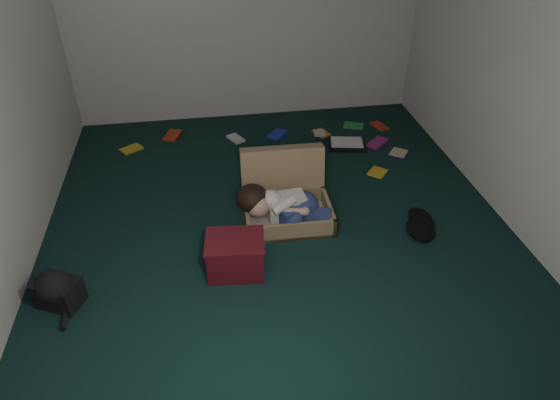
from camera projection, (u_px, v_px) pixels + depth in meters
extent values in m
plane|color=black|center=(277.00, 223.00, 4.42)|extent=(4.50, 4.50, 0.00)
plane|color=silver|center=(245.00, 6.00, 5.49)|extent=(4.50, 0.00, 4.50)
plane|color=silver|center=(371.00, 311.00, 1.85)|extent=(4.50, 0.00, 4.50)
plane|color=silver|center=(527.00, 67.00, 3.94)|extent=(0.00, 4.50, 4.50)
cube|color=#9F8157|center=(288.00, 214.00, 4.38)|extent=(0.77, 0.56, 0.17)
cube|color=beige|center=(288.00, 218.00, 4.40)|extent=(0.70, 0.49, 0.02)
cube|color=#9F8157|center=(282.00, 176.00, 4.56)|extent=(0.76, 0.25, 0.56)
cube|color=white|center=(286.00, 207.00, 4.30)|extent=(0.34, 0.22, 0.24)
sphere|color=tan|center=(258.00, 205.00, 4.21)|extent=(0.20, 0.20, 0.20)
ellipsoid|color=black|center=(252.00, 198.00, 4.23)|extent=(0.27, 0.28, 0.24)
ellipsoid|color=navy|center=(304.00, 205.00, 4.33)|extent=(0.25, 0.28, 0.24)
cube|color=navy|center=(297.00, 215.00, 4.23)|extent=(0.31, 0.23, 0.15)
cube|color=navy|center=(315.00, 216.00, 4.25)|extent=(0.29, 0.21, 0.12)
sphere|color=white|center=(326.00, 215.00, 4.30)|extent=(0.12, 0.12, 0.12)
sphere|color=white|center=(328.00, 222.00, 4.25)|extent=(0.11, 0.11, 0.11)
cylinder|color=tan|center=(295.00, 212.00, 4.17)|extent=(0.20, 0.07, 0.07)
cube|color=#4C0F17|center=(236.00, 257.00, 3.84)|extent=(0.46, 0.37, 0.28)
cube|color=#4C0F17|center=(235.00, 241.00, 3.75)|extent=(0.48, 0.39, 0.02)
cube|color=black|center=(347.00, 144.00, 5.55)|extent=(0.44, 0.36, 0.05)
cube|color=white|center=(347.00, 142.00, 5.53)|extent=(0.39, 0.32, 0.01)
cube|color=gold|center=(131.00, 149.00, 5.49)|extent=(0.20, 0.15, 0.02)
cube|color=#AB2E16|center=(173.00, 136.00, 5.75)|extent=(0.25, 0.24, 0.02)
cube|color=silver|center=(236.00, 139.00, 5.68)|extent=(0.20, 0.24, 0.02)
cube|color=#1D2AA1|center=(277.00, 135.00, 5.76)|extent=(0.21, 0.24, 0.02)
cube|color=orange|center=(321.00, 133.00, 5.80)|extent=(0.25, 0.24, 0.02)
cube|color=#238331|center=(354.00, 125.00, 5.96)|extent=(0.22, 0.17, 0.02)
cube|color=#8F2373|center=(377.00, 143.00, 5.60)|extent=(0.25, 0.25, 0.02)
cube|color=beige|center=(399.00, 152.00, 5.43)|extent=(0.19, 0.23, 0.02)
cube|color=gold|center=(378.00, 172.00, 5.09)|extent=(0.23, 0.25, 0.02)
cube|color=#AB2E16|center=(379.00, 126.00, 5.95)|extent=(0.25, 0.23, 0.02)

